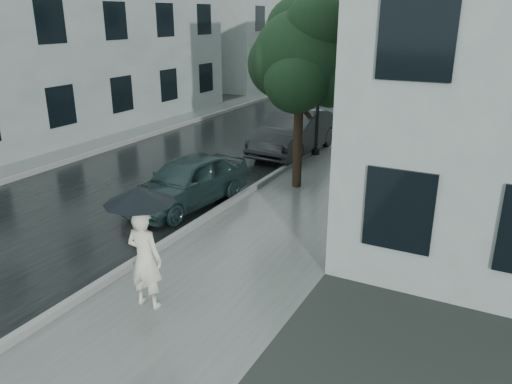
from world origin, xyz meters
The scene contains 14 objects.
ground centered at (0.00, 0.00, 0.00)m, with size 120.00×120.00×0.00m, color black.
sidewalk centered at (0.25, 12.00, 0.00)m, with size 3.50×60.00×0.01m, color slate.
kerb_near centered at (-1.57, 12.00, 0.07)m, with size 0.15×60.00×0.15m, color slate.
asphalt_road centered at (-5.08, 12.00, 0.00)m, with size 6.85×60.00×0.00m, color black.
kerb_far centered at (-8.57, 12.00, 0.07)m, with size 0.15×60.00×0.15m, color slate.
sidewalk_far centered at (-9.50, 12.00, 0.00)m, with size 1.70×60.00×0.01m, color #4C5451.
building_far_a centered at (-13.77, 8.00, 4.75)m, with size 7.02×20.00×9.50m.
building_far_b centered at (-13.77, 30.00, 4.00)m, with size 7.02×18.00×8.00m.
pedestrian centered at (-0.39, -1.00, 0.90)m, with size 0.65×0.43×1.79m, color beige.
umbrella centered at (-0.42, -0.98, 2.06)m, with size 1.53×1.53×1.32m.
street_tree centered at (-0.60, 6.28, 3.74)m, with size 3.45×3.13×5.43m.
lamp_post centered at (-1.52, 9.80, 3.19)m, with size 0.85×0.33×5.61m.
car_near centered at (-2.59, 3.41, 0.67)m, with size 1.57×3.91×1.33m, color #1B2F2F.
car_far centered at (-2.20, 9.74, 0.78)m, with size 1.64×4.70×1.55m, color #24282A.
Camera 1 is at (4.82, -6.91, 4.86)m, focal length 35.00 mm.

